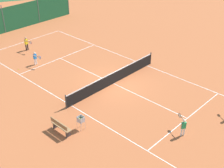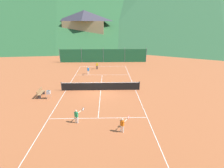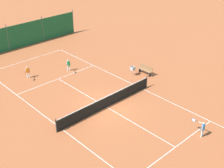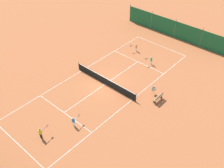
{
  "view_description": "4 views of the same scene",
  "coord_description": "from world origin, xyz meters",
  "px_view_note": "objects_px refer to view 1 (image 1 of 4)",
  "views": [
    {
      "loc": [
        -14.83,
        -13.87,
        11.79
      ],
      "look_at": [
        -1.74,
        -1.49,
        1.29
      ],
      "focal_mm": 50.0,
      "sensor_mm": 36.0,
      "label": 1
    },
    {
      "loc": [
        0.81,
        -19.16,
        7.46
      ],
      "look_at": [
        1.29,
        -1.32,
        1.22
      ],
      "focal_mm": 28.0,
      "sensor_mm": 36.0,
      "label": 2
    },
    {
      "loc": [
        13.41,
        14.8,
        12.87
      ],
      "look_at": [
        -1.32,
        -0.82,
        1.19
      ],
      "focal_mm": 50.0,
      "sensor_mm": 36.0,
      "label": 3
    },
    {
      "loc": [
        -16.71,
        17.67,
        19.54
      ],
      "look_at": [
        -1.31,
        0.27,
        0.87
      ],
      "focal_mm": 42.0,
      "sensor_mm": 36.0,
      "label": 4
    }
  ],
  "objects_px": {
    "player_far_baseline": "(183,126)",
    "tennis_net": "(113,78)",
    "player_far_service": "(27,43)",
    "ball_hopper": "(81,120)",
    "player_near_service": "(35,57)",
    "courtside_bench": "(61,126)",
    "tennis_ball_service_box": "(70,35)",
    "tennis_ball_alley_right": "(19,69)"
  },
  "relations": [
    {
      "from": "tennis_net",
      "to": "ball_hopper",
      "type": "relative_size",
      "value": 10.31
    },
    {
      "from": "player_near_service",
      "to": "ball_hopper",
      "type": "height_order",
      "value": "player_near_service"
    },
    {
      "from": "tennis_ball_alley_right",
      "to": "courtside_bench",
      "type": "bearing_deg",
      "value": -106.7
    },
    {
      "from": "ball_hopper",
      "to": "player_far_baseline",
      "type": "bearing_deg",
      "value": -52.04
    },
    {
      "from": "courtside_bench",
      "to": "tennis_net",
      "type": "bearing_deg",
      "value": 15.06
    },
    {
      "from": "player_far_service",
      "to": "tennis_ball_service_box",
      "type": "relative_size",
      "value": 19.11
    },
    {
      "from": "tennis_ball_alley_right",
      "to": "ball_hopper",
      "type": "bearing_deg",
      "value": -99.66
    },
    {
      "from": "courtside_bench",
      "to": "tennis_ball_service_box",
      "type": "bearing_deg",
      "value": 48.15
    },
    {
      "from": "player_far_service",
      "to": "ball_hopper",
      "type": "relative_size",
      "value": 1.42
    },
    {
      "from": "player_far_baseline",
      "to": "tennis_net",
      "type": "bearing_deg",
      "value": 77.06
    },
    {
      "from": "player_near_service",
      "to": "courtside_bench",
      "type": "xyz_separation_m",
      "value": [
        -4.19,
        -8.58,
        -0.22
      ]
    },
    {
      "from": "tennis_ball_service_box",
      "to": "courtside_bench",
      "type": "bearing_deg",
      "value": -131.85
    },
    {
      "from": "tennis_ball_service_box",
      "to": "player_far_baseline",
      "type": "bearing_deg",
      "value": -108.77
    },
    {
      "from": "player_near_service",
      "to": "tennis_ball_service_box",
      "type": "distance_m",
      "value": 7.13
    },
    {
      "from": "player_near_service",
      "to": "ball_hopper",
      "type": "distance_m",
      "value": 9.71
    },
    {
      "from": "tennis_net",
      "to": "courtside_bench",
      "type": "bearing_deg",
      "value": -164.94
    },
    {
      "from": "player_near_service",
      "to": "player_far_service",
      "type": "bearing_deg",
      "value": 69.1
    },
    {
      "from": "player_far_service",
      "to": "courtside_bench",
      "type": "bearing_deg",
      "value": -114.7
    },
    {
      "from": "tennis_ball_alley_right",
      "to": "courtside_bench",
      "type": "distance_m",
      "value": 9.27
    },
    {
      "from": "player_near_service",
      "to": "tennis_ball_alley_right",
      "type": "bearing_deg",
      "value": 169.18
    },
    {
      "from": "ball_hopper",
      "to": "courtside_bench",
      "type": "relative_size",
      "value": 0.59
    },
    {
      "from": "player_near_service",
      "to": "ball_hopper",
      "type": "bearing_deg",
      "value": -108.87
    },
    {
      "from": "courtside_bench",
      "to": "tennis_ball_alley_right",
      "type": "bearing_deg",
      "value": 73.3
    },
    {
      "from": "tennis_ball_alley_right",
      "to": "courtside_bench",
      "type": "relative_size",
      "value": 0.04
    },
    {
      "from": "player_far_service",
      "to": "courtside_bench",
      "type": "relative_size",
      "value": 0.84
    },
    {
      "from": "player_far_baseline",
      "to": "ball_hopper",
      "type": "height_order",
      "value": "player_far_baseline"
    },
    {
      "from": "tennis_net",
      "to": "player_far_baseline",
      "type": "height_order",
      "value": "player_far_baseline"
    },
    {
      "from": "player_far_service",
      "to": "ball_hopper",
      "type": "bearing_deg",
      "value": -109.38
    },
    {
      "from": "tennis_net",
      "to": "courtside_bench",
      "type": "relative_size",
      "value": 6.12
    },
    {
      "from": "tennis_ball_alley_right",
      "to": "tennis_ball_service_box",
      "type": "height_order",
      "value": "same"
    },
    {
      "from": "ball_hopper",
      "to": "tennis_ball_alley_right",
      "type": "bearing_deg",
      "value": 80.34
    },
    {
      "from": "player_far_service",
      "to": "tennis_ball_alley_right",
      "type": "xyz_separation_m",
      "value": [
        -2.7,
        -2.79,
        -0.7
      ]
    },
    {
      "from": "tennis_net",
      "to": "tennis_ball_service_box",
      "type": "xyz_separation_m",
      "value": [
        4.19,
        10.05,
        -0.47
      ]
    },
    {
      "from": "player_near_service",
      "to": "courtside_bench",
      "type": "distance_m",
      "value": 9.55
    },
    {
      "from": "ball_hopper",
      "to": "courtside_bench",
      "type": "xyz_separation_m",
      "value": [
        -1.05,
        0.61,
        -0.21
      ]
    },
    {
      "from": "player_near_service",
      "to": "courtside_bench",
      "type": "bearing_deg",
      "value": -116.01
    },
    {
      "from": "tennis_ball_service_box",
      "to": "ball_hopper",
      "type": "distance_m",
      "value": 15.6
    },
    {
      "from": "ball_hopper",
      "to": "courtside_bench",
      "type": "distance_m",
      "value": 1.23
    },
    {
      "from": "courtside_bench",
      "to": "ball_hopper",
      "type": "bearing_deg",
      "value": -30.04
    },
    {
      "from": "player_near_service",
      "to": "tennis_ball_service_box",
      "type": "relative_size",
      "value": 17.31
    },
    {
      "from": "tennis_net",
      "to": "ball_hopper",
      "type": "height_order",
      "value": "tennis_net"
    },
    {
      "from": "player_far_baseline",
      "to": "ball_hopper",
      "type": "xyz_separation_m",
      "value": [
        -3.68,
        4.72,
        -0.01
      ]
    }
  ]
}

